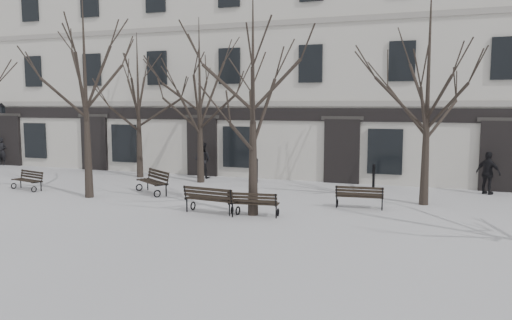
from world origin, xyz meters
The scene contains 17 objects.
ground centered at (0.00, 0.00, 0.00)m, with size 100.00×100.00×0.00m, color silver.
building centered at (0.00, 12.96, 5.52)m, with size 40.40×10.20×11.40m.
tree_1 centered at (-5.01, 1.13, 4.90)m, with size 5.48×5.48×7.83m.
tree_2 centered at (2.00, 0.40, 4.50)m, with size 5.04×5.04×7.20m.
tree_4 centered at (-6.15, 6.40, 4.36)m, with size 4.88×4.88×6.97m.
tree_5 centered at (-2.62, 5.96, 4.64)m, with size 5.19×5.19×7.42m.
tree_6 centered at (7.16, 4.06, 4.96)m, with size 5.55×5.55×7.93m.
bench_0 centered at (-8.51, 1.65, 0.43)m, with size 1.67×0.95×0.80m.
bench_1 centered at (0.66, 0.07, 0.50)m, with size 1.89×0.87×0.92m.
bench_2 centered at (2.09, 0.19, 0.44)m, with size 1.67×0.77×0.81m.
bench_3 centered at (-3.10, 2.69, 0.51)m, with size 1.90×1.60×0.95m.
bench_4 centered at (5.10, 2.57, 0.44)m, with size 1.66×0.74×0.81m.
bollard_a centered at (-0.17, 6.73, 0.60)m, with size 0.14×0.14×1.12m.
bollard_b centered at (5.05, 6.98, 0.57)m, with size 0.14×0.14×1.06m.
pedestrian_a centered at (-16.48, 7.80, 0.00)m, with size 0.60×0.39×1.64m, color black.
pedestrian_b centered at (-3.12, 7.15, 0.00)m, with size 0.85×0.66×1.74m, color black.
pedestrian_c centered at (9.49, 7.07, 0.00)m, with size 1.00×0.42×1.71m, color black.
Camera 1 is at (7.52, -14.49, 3.58)m, focal length 35.00 mm.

